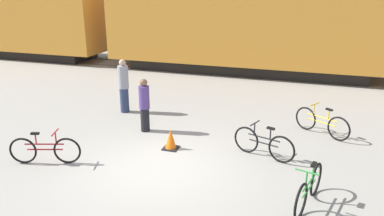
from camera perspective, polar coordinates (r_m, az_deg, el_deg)
name	(u,v)px	position (r m, az deg, el deg)	size (l,w,h in m)	color
ground_plane	(157,167)	(9.23, -5.31, -9.01)	(80.00, 80.00, 0.00)	gray
freight_train	(246,11)	(18.70, 8.20, 14.45)	(43.20, 3.12, 5.72)	black
rail_near	(240,75)	(18.45, 7.37, 5.01)	(55.20, 0.07, 0.01)	#4C4238
rail_far	(246,69)	(19.83, 8.19, 5.91)	(55.20, 0.07, 0.01)	#4C4238
bicycle_black	(263,144)	(9.72, 10.82, -5.35)	(1.63, 0.62, 0.88)	black
bicycle_green	(309,189)	(7.92, 17.39, -11.68)	(0.54, 1.67, 0.90)	black
bicycle_maroon	(45,150)	(9.93, -21.48, -5.95)	(1.69, 0.62, 0.84)	black
bicycle_yellow	(322,123)	(11.58, 19.15, -2.13)	(1.54, 1.03, 0.88)	black
person_in_purple	(144,105)	(11.18, -7.26, 0.44)	(0.31, 0.31, 1.62)	black
person_in_grey	(124,86)	(12.97, -10.38, 3.32)	(0.36, 0.36, 1.85)	#283351
traffic_cone	(171,140)	(10.10, -3.27, -4.86)	(0.40, 0.40, 0.55)	black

